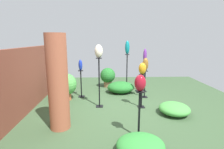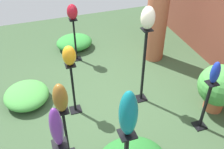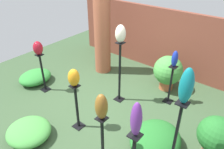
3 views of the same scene
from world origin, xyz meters
The scene contains 21 objects.
ground_plane centered at (0.00, 0.00, 0.00)m, with size 8.00×8.00×0.00m, color #385133.
brick_wall_back centered at (0.00, 2.55, 0.87)m, with size 5.60×0.12×1.74m, color brown.
brick_pillar centered at (-1.24, 1.44, 1.04)m, with size 0.44×0.44×2.08m, color #9E5138.
pedestal_ivory centered at (-0.03, 0.60, 0.66)m, with size 0.20×0.20×1.44m.
pedestal_bronze centered at (0.77, -0.90, 0.42)m, with size 0.20×0.20×0.92m.
pedestal_cobalt centered at (0.90, 1.25, 0.42)m, with size 0.20×0.20×0.92m.
pedestal_teal centered at (1.74, -0.41, 0.64)m, with size 0.20×0.20×1.38m.
pedestal_ruby centered at (-1.71, -0.24, 0.44)m, with size 0.20×0.20×0.98m.
pedestal_amber centered at (-0.12, -0.61, 0.44)m, with size 0.20×0.20×0.98m.
art_vase_ivory centered at (-0.03, 0.60, 1.62)m, with size 0.21×0.22×0.37m, color beige.
art_vase_bronze centered at (0.77, -0.90, 1.14)m, with size 0.19×0.19×0.43m, color brown.
art_vase_cobalt centered at (0.90, 1.25, 1.10)m, with size 0.13×0.13×0.36m, color #192D9E.
art_vase_teal centered at (1.74, -0.41, 1.64)m, with size 0.18×0.17×0.52m, color #0F727A.
art_vase_ruby centered at (-1.71, -0.24, 1.14)m, with size 0.22×0.22×0.32m, color maroon.
art_vase_amber centered at (-0.12, -0.61, 1.14)m, with size 0.20×0.21×0.33m, color orange.
art_vase_violet centered at (1.43, -1.03, 1.36)m, with size 0.15×0.13×0.51m, color #6B2D8C.
potted_plant_mid_left centered at (2.16, 0.33, 0.45)m, with size 0.62×0.62×0.79m.
potted_plant_near_pillar centered at (0.61, 1.71, 0.50)m, with size 0.71×0.71×0.88m.
foliage_bed_east centered at (-2.20, -0.17, 0.15)m, with size 0.72×0.85×0.30m, color #338C38.
foliage_bed_west centered at (-0.63, -1.39, 0.15)m, with size 0.84×0.80×0.30m, color #479942.
foliage_bed_center centered at (1.33, -0.14, 0.20)m, with size 0.86×0.99×0.41m, color #236B28.
Camera 3 is at (2.42, -2.72, 3.13)m, focal length 35.00 mm.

